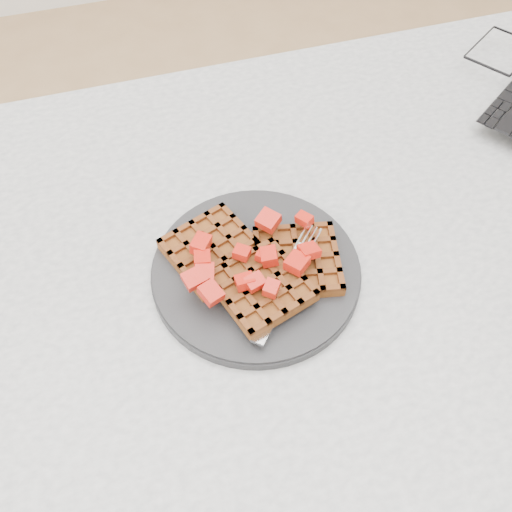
% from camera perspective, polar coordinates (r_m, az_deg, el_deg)
% --- Properties ---
extents(ground, '(4.00, 4.00, 0.00)m').
position_cam_1_polar(ground, '(1.43, 5.74, -16.28)').
color(ground, tan).
rests_on(ground, ground).
extents(table, '(1.20, 0.80, 0.75)m').
position_cam_1_polar(table, '(0.86, 9.16, -1.99)').
color(table, '#BCBCBA').
rests_on(table, ground).
extents(plate, '(0.26, 0.26, 0.02)m').
position_cam_1_polar(plate, '(0.71, 0.00, -1.51)').
color(plate, black).
rests_on(plate, table).
extents(waffles, '(0.22, 0.20, 0.03)m').
position_cam_1_polar(waffles, '(0.69, 0.10, -0.86)').
color(waffles, brown).
rests_on(waffles, plate).
extents(strawberry_pile, '(0.15, 0.15, 0.02)m').
position_cam_1_polar(strawberry_pile, '(0.67, 0.00, 0.70)').
color(strawberry_pile, '#A50700').
rests_on(strawberry_pile, waffles).
extents(fork, '(0.14, 0.15, 0.02)m').
position_cam_1_polar(fork, '(0.69, 3.50, -2.36)').
color(fork, silver).
rests_on(fork, plate).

